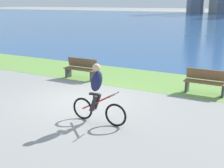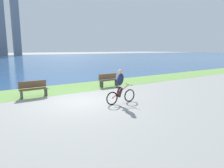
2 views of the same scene
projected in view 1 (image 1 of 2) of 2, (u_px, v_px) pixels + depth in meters
The scene contains 5 objects.
ground_plane at pixel (83, 101), 10.07m from camera, with size 300.00×300.00×0.00m, color gray.
grass_strip_bayside at pixel (130, 77), 13.26m from camera, with size 120.00×3.30×0.01m, color #6B9947.
cyclist_lead at pixel (97, 94), 8.09m from camera, with size 1.72×0.52×1.69m.
bench_near_path at pixel (81, 69), 12.92m from camera, with size 1.50×0.47×0.90m.
bench_far_along_path at pixel (206, 82), 10.80m from camera, with size 1.50×0.47×0.90m.
Camera 1 is at (5.43, -7.91, 3.28)m, focal length 47.25 mm.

